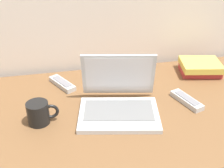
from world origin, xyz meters
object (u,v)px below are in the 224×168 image
at_px(laptop, 119,100).
at_px(remote_control_far, 62,83).
at_px(remote_control_near, 187,100).
at_px(coffee_mug, 39,113).
at_px(book_stack, 200,67).

height_order(laptop, remote_control_far, laptop).
bearing_deg(remote_control_near, laptop, 178.69).
xyz_separation_m(coffee_mug, remote_control_far, (0.10, 0.26, -0.03)).
relative_size(laptop, remote_control_far, 2.17).
relative_size(remote_control_near, remote_control_far, 1.03).
distance_m(laptop, remote_control_near, 0.29).
bearing_deg(remote_control_far, book_stack, -1.16).
xyz_separation_m(remote_control_far, book_stack, (0.68, -0.01, 0.02)).
relative_size(remote_control_near, book_stack, 0.77).
relative_size(coffee_mug, book_stack, 0.55).
height_order(coffee_mug, book_stack, coffee_mug).
xyz_separation_m(coffee_mug, book_stack, (0.78, 0.25, -0.01)).
distance_m(remote_control_near, book_stack, 0.29).
bearing_deg(remote_control_near, book_stack, 53.23).
relative_size(coffee_mug, remote_control_near, 0.71).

